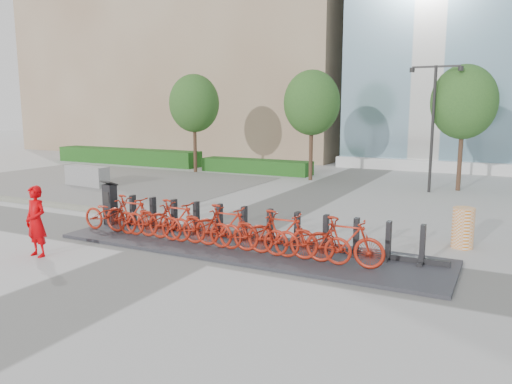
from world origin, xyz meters
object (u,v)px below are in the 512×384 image
at_px(construction_barrel, 463,228).
at_px(jersey_barrier, 87,176).
at_px(bike_0, 110,214).
at_px(worker_red, 36,221).
at_px(kiosk, 110,203).

height_order(construction_barrel, jersey_barrier, construction_barrel).
height_order(bike_0, construction_barrel, bike_0).
xyz_separation_m(worker_red, construction_barrel, (8.61, 5.20, -0.32)).
bearing_deg(jersey_barrier, worker_red, -44.55).
bearing_deg(jersey_barrier, bike_0, -35.01).
xyz_separation_m(kiosk, worker_red, (0.56, -2.94, 0.13)).
height_order(kiosk, worker_red, worker_red).
xyz_separation_m(bike_0, worker_red, (-0.06, -2.29, 0.27)).
distance_m(bike_0, construction_barrel, 9.03).
height_order(kiosk, jersey_barrier, kiosk).
bearing_deg(kiosk, worker_red, -74.57).
bearing_deg(bike_0, kiosk, 43.44).
distance_m(worker_red, construction_barrel, 10.06).
relative_size(bike_0, construction_barrel, 1.79).
xyz_separation_m(construction_barrel, jersey_barrier, (-15.50, 3.05, -0.06)).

